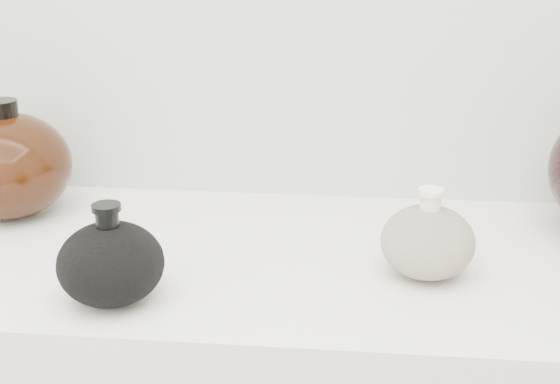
# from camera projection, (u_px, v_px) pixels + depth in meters

# --- Properties ---
(room) EXTENTS (3.04, 2.42, 2.64)m
(room) POSITION_uv_depth(u_px,v_px,m) (155.00, 79.00, 0.35)
(room) COLOR slate
(room) RESTS_ON ground
(black_gourd_vase) EXTENTS (0.16, 0.16, 0.13)m
(black_gourd_vase) POSITION_uv_depth(u_px,v_px,m) (111.00, 263.00, 0.97)
(black_gourd_vase) COLOR black
(black_gourd_vase) RESTS_ON display_counter
(cream_gourd_vase) EXTENTS (0.14, 0.14, 0.12)m
(cream_gourd_vase) POSITION_uv_depth(u_px,v_px,m) (428.00, 241.00, 1.04)
(cream_gourd_vase) COLOR beige
(cream_gourd_vase) RESTS_ON display_counter
(left_round_pot) EXTENTS (0.20, 0.20, 0.19)m
(left_round_pot) POSITION_uv_depth(u_px,v_px,m) (8.00, 165.00, 1.24)
(left_round_pot) COLOR black
(left_round_pot) RESTS_ON display_counter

